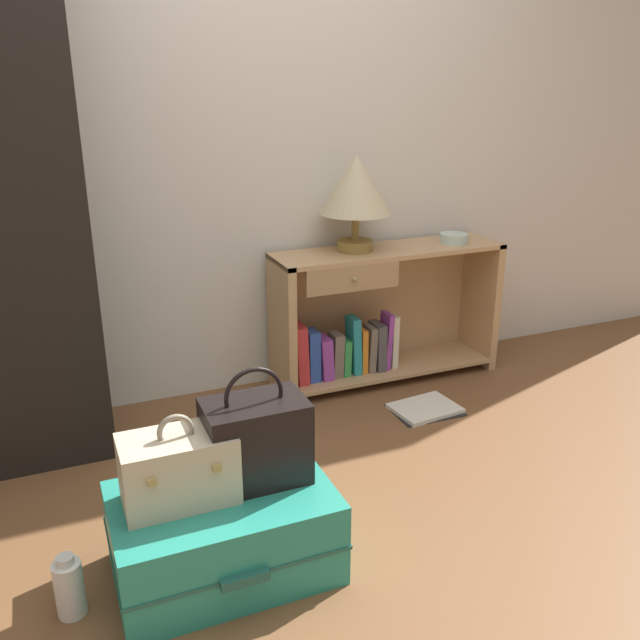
# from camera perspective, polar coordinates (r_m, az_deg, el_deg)

# --- Properties ---
(ground_plane) EXTENTS (9.00, 9.00, 0.00)m
(ground_plane) POSITION_cam_1_polar(r_m,az_deg,el_deg) (2.24, 4.11, -20.34)
(ground_plane) COLOR brown
(back_wall) EXTENTS (6.40, 0.10, 2.60)m
(back_wall) POSITION_cam_1_polar(r_m,az_deg,el_deg) (3.12, -8.30, 16.98)
(back_wall) COLOR silver
(back_wall) RESTS_ON ground_plane
(bookshelf) EXTENTS (1.15, 0.33, 0.67)m
(bookshelf) POSITION_cam_1_polar(r_m,az_deg,el_deg) (3.35, 4.61, 0.19)
(bookshelf) COLOR tan
(bookshelf) RESTS_ON ground_plane
(table_lamp) EXTENTS (0.33, 0.33, 0.45)m
(table_lamp) POSITION_cam_1_polar(r_m,az_deg,el_deg) (3.16, 3.06, 11.18)
(table_lamp) COLOR olive
(table_lamp) RESTS_ON bookshelf
(bowl) EXTENTS (0.14, 0.14, 0.05)m
(bowl) POSITION_cam_1_polar(r_m,az_deg,el_deg) (3.42, 11.25, 6.81)
(bowl) COLOR silver
(bowl) RESTS_ON bookshelf
(suitcase_large) EXTENTS (0.66, 0.45, 0.27)m
(suitcase_large) POSITION_cam_1_polar(r_m,az_deg,el_deg) (2.17, -8.15, -17.41)
(suitcase_large) COLOR teal
(suitcase_large) RESTS_ON ground_plane
(train_case) EXTENTS (0.33, 0.19, 0.28)m
(train_case) POSITION_cam_1_polar(r_m,az_deg,el_deg) (2.03, -11.89, -12.20)
(train_case) COLOR beige
(train_case) RESTS_ON suitcase_large
(handbag) EXTENTS (0.31, 0.19, 0.38)m
(handbag) POSITION_cam_1_polar(r_m,az_deg,el_deg) (2.08, -5.47, -10.07)
(handbag) COLOR black
(handbag) RESTS_ON suitcase_large
(bottle) EXTENTS (0.08, 0.08, 0.19)m
(bottle) POSITION_cam_1_polar(r_m,az_deg,el_deg) (2.16, -20.48, -20.45)
(bottle) COLOR white
(bottle) RESTS_ON ground_plane
(open_book_on_floor) EXTENTS (0.31, 0.25, 0.02)m
(open_book_on_floor) POSITION_cam_1_polar(r_m,az_deg,el_deg) (3.16, 8.90, -7.43)
(open_book_on_floor) COLOR white
(open_book_on_floor) RESTS_ON ground_plane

